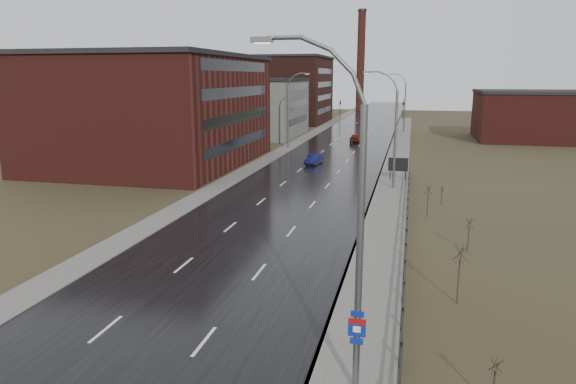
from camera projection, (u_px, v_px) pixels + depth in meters
The scene contains 24 objects.
road at pixel (338, 152), 75.00m from camera, with size 14.00×300.00×0.06m, color black.
sidewalk_right at pixel (390, 191), 49.32m from camera, with size 3.20×180.00×0.18m, color #595651.
curb_right at pixel (374, 190), 49.66m from camera, with size 0.16×180.00×0.18m, color slate.
sidewalk_left at pixel (284, 150), 76.86m from camera, with size 2.40×260.00×0.12m, color #595651.
warehouse_near at pixel (155, 110), 64.06m from camera, with size 22.44×28.56×13.50m.
warehouse_mid at pixel (256, 107), 95.01m from camera, with size 16.32×20.40×10.50m.
warehouse_far at pixel (272, 89), 124.05m from camera, with size 26.52×24.48×15.50m.
building_right at pixel (532, 115), 88.04m from camera, with size 18.36×16.32×8.50m.
smokestack at pixel (361, 61), 158.31m from camera, with size 2.70×2.70×30.70m.
streetlight_main at pixel (350, 226), 16.72m from camera, with size 3.91×0.29×12.11m.
streetlight_right_mid at pixel (392, 130), 49.02m from camera, with size 3.36×0.28×11.35m.
streetlight_left at pixel (290, 110), 77.36m from camera, with size 3.36×0.28×11.35m.
streetlight_right_far at pixel (403, 102), 100.24m from camera, with size 3.36×0.28×11.35m.
guardrail at pixel (406, 238), 32.96m from camera, with size 0.10×53.05×1.10m.
shrub_b at pixel (494, 381), 16.98m from camera, with size 0.44×0.46×1.83m.
shrub_c at pixel (459, 272), 24.77m from camera, with size 0.71×0.75×3.03m.
shrub_d at pixel (469, 234), 32.13m from camera, with size 0.53×0.56×2.23m.
shrub_e at pixel (428, 200), 40.24m from camera, with size 0.61×0.64×2.58m.
shrub_f at pixel (442, 195), 44.16m from camera, with size 0.40×0.41×1.63m.
billboard at pixel (398, 165), 54.06m from camera, with size 2.06×0.17×2.47m.
traffic_light_left at pixel (340, 101), 132.72m from camera, with size 0.58×2.73×5.30m.
traffic_light_right at pixel (403, 102), 129.08m from camera, with size 0.58×2.73×5.30m.
car_near at pixel (314, 160), 64.22m from camera, with size 1.37×3.94×1.30m, color #0E1047.
car_far at pixel (357, 138), 85.87m from camera, with size 1.72×4.27×1.46m, color #55160E.
Camera 1 is at (10.24, -14.10, 10.84)m, focal length 32.00 mm.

